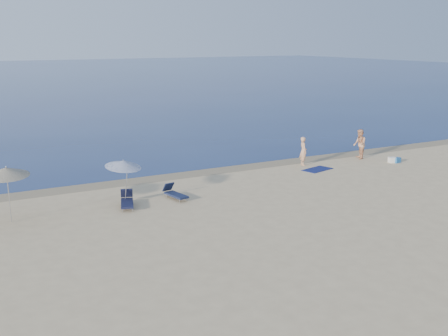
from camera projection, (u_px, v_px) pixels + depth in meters
The scene contains 11 objects.
sea at pixel (21, 78), 101.35m from camera, with size 240.00×160.00×0.01m, color #0D1E4E.
wet_sand_strip at pixel (254, 166), 32.39m from camera, with size 240.00×1.60×0.00m, color #847254.
person_left at pixel (303, 151), 32.42m from camera, with size 0.60×0.40×1.66m, color tan.
person_right at pixel (360, 144), 34.10m from camera, with size 0.88×0.69×1.81m, color tan.
beach_towel at pixel (317, 169), 31.47m from camera, with size 1.71×0.95×0.03m, color #0E164A.
white_bag at pixel (392, 160), 33.20m from camera, with size 0.38×0.33×0.33m, color silver.
blue_cooler at pixel (397, 160), 33.21m from camera, with size 0.42×0.30×0.30m, color #1E5FA5.
umbrella_near at pixel (123, 164), 24.71m from camera, with size 2.12×2.13×2.11m.
umbrella_far at pixel (6, 172), 22.11m from camera, with size 2.22×2.23×2.37m.
lounger_left at pixel (127, 201), 24.50m from camera, with size 1.00×1.68×0.70m.
lounger_right at pixel (175, 194), 25.78m from camera, with size 0.75×1.57×0.66m.
Camera 1 is at (-16.60, -7.51, 7.27)m, focal length 45.00 mm.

